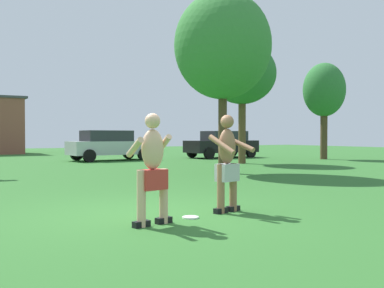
{
  "coord_description": "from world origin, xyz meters",
  "views": [
    {
      "loc": [
        -3.02,
        -6.71,
        1.33
      ],
      "look_at": [
        0.5,
        -0.67,
        1.19
      ],
      "focal_mm": 40.93,
      "sensor_mm": 36.0,
      "label": 1
    }
  ],
  "objects_px": {
    "player_near": "(152,166)",
    "tree_right_field": "(223,46)",
    "player_in_gray": "(227,161)",
    "tree_near_building": "(242,74)",
    "frisbee": "(190,217)",
    "tree_behind_players": "(324,91)",
    "car_silver_far_end": "(109,145)",
    "car_black_mid_lot": "(222,144)"
  },
  "relations": [
    {
      "from": "frisbee",
      "to": "car_black_mid_lot",
      "type": "distance_m",
      "value": 19.14
    },
    {
      "from": "frisbee",
      "to": "car_black_mid_lot",
      "type": "height_order",
      "value": "car_black_mid_lot"
    },
    {
      "from": "tree_behind_players",
      "to": "player_in_gray",
      "type": "bearing_deg",
      "value": -142.08
    },
    {
      "from": "tree_right_field",
      "to": "tree_behind_players",
      "type": "height_order",
      "value": "tree_right_field"
    },
    {
      "from": "player_in_gray",
      "to": "tree_right_field",
      "type": "distance_m",
      "value": 8.71
    },
    {
      "from": "player_near",
      "to": "tree_right_field",
      "type": "relative_size",
      "value": 0.26
    },
    {
      "from": "tree_right_field",
      "to": "frisbee",
      "type": "bearing_deg",
      "value": -127.69
    },
    {
      "from": "tree_right_field",
      "to": "tree_near_building",
      "type": "height_order",
      "value": "tree_right_field"
    },
    {
      "from": "player_near",
      "to": "car_black_mid_lot",
      "type": "relative_size",
      "value": 0.38
    },
    {
      "from": "player_near",
      "to": "tree_behind_players",
      "type": "xyz_separation_m",
      "value": [
        15.84,
        11.45,
        2.93
      ]
    },
    {
      "from": "player_in_gray",
      "to": "tree_near_building",
      "type": "bearing_deg",
      "value": 52.14
    },
    {
      "from": "frisbee",
      "to": "tree_behind_players",
      "type": "height_order",
      "value": "tree_behind_players"
    },
    {
      "from": "player_near",
      "to": "player_in_gray",
      "type": "bearing_deg",
      "value": 11.98
    },
    {
      "from": "tree_near_building",
      "to": "frisbee",
      "type": "bearing_deg",
      "value": -130.17
    },
    {
      "from": "player_in_gray",
      "to": "frisbee",
      "type": "xyz_separation_m",
      "value": [
        -0.82,
        -0.14,
        -0.87
      ]
    },
    {
      "from": "car_silver_far_end",
      "to": "tree_near_building",
      "type": "bearing_deg",
      "value": -50.32
    },
    {
      "from": "tree_right_field",
      "to": "tree_behind_players",
      "type": "bearing_deg",
      "value": 24.53
    },
    {
      "from": "tree_behind_players",
      "to": "car_black_mid_lot",
      "type": "bearing_deg",
      "value": 132.58
    },
    {
      "from": "car_black_mid_lot",
      "to": "tree_right_field",
      "type": "xyz_separation_m",
      "value": [
        -5.95,
        -8.77,
        3.64
      ]
    },
    {
      "from": "player_near",
      "to": "tree_right_field",
      "type": "distance_m",
      "value": 9.84
    },
    {
      "from": "player_near",
      "to": "player_in_gray",
      "type": "distance_m",
      "value": 1.61
    },
    {
      "from": "player_near",
      "to": "tree_behind_players",
      "type": "distance_m",
      "value": 19.76
    },
    {
      "from": "player_near",
      "to": "player_in_gray",
      "type": "height_order",
      "value": "player_in_gray"
    },
    {
      "from": "car_black_mid_lot",
      "to": "tree_right_field",
      "type": "relative_size",
      "value": 0.68
    },
    {
      "from": "frisbee",
      "to": "tree_right_field",
      "type": "height_order",
      "value": "tree_right_field"
    },
    {
      "from": "player_in_gray",
      "to": "frisbee",
      "type": "height_order",
      "value": "player_in_gray"
    },
    {
      "from": "player_near",
      "to": "player_in_gray",
      "type": "relative_size",
      "value": 0.98
    },
    {
      "from": "car_silver_far_end",
      "to": "car_black_mid_lot",
      "type": "bearing_deg",
      "value": -4.71
    },
    {
      "from": "tree_near_building",
      "to": "tree_right_field",
      "type": "bearing_deg",
      "value": -134.17
    },
    {
      "from": "player_in_gray",
      "to": "car_black_mid_lot",
      "type": "distance_m",
      "value": 18.54
    },
    {
      "from": "tree_right_field",
      "to": "car_silver_far_end",
      "type": "bearing_deg",
      "value": 95.32
    },
    {
      "from": "tree_right_field",
      "to": "tree_near_building",
      "type": "relative_size",
      "value": 1.12
    },
    {
      "from": "player_near",
      "to": "tree_right_field",
      "type": "height_order",
      "value": "tree_right_field"
    },
    {
      "from": "frisbee",
      "to": "tree_near_building",
      "type": "distance_m",
      "value": 14.45
    },
    {
      "from": "player_in_gray",
      "to": "tree_near_building",
      "type": "distance_m",
      "value": 13.61
    },
    {
      "from": "tree_right_field",
      "to": "tree_near_building",
      "type": "xyz_separation_m",
      "value": [
        3.71,
        3.82,
        -0.26
      ]
    },
    {
      "from": "car_black_mid_lot",
      "to": "car_silver_far_end",
      "type": "xyz_separation_m",
      "value": [
        -6.82,
        0.56,
        0.0
      ]
    },
    {
      "from": "player_in_gray",
      "to": "car_silver_far_end",
      "type": "bearing_deg",
      "value": 77.52
    },
    {
      "from": "car_silver_far_end",
      "to": "tree_right_field",
      "type": "distance_m",
      "value": 10.06
    },
    {
      "from": "player_in_gray",
      "to": "tree_behind_players",
      "type": "xyz_separation_m",
      "value": [
        14.27,
        11.11,
        2.91
      ]
    },
    {
      "from": "car_black_mid_lot",
      "to": "tree_behind_players",
      "type": "xyz_separation_m",
      "value": [
        3.92,
        -4.27,
        2.97
      ]
    },
    {
      "from": "frisbee",
      "to": "car_black_mid_lot",
      "type": "bearing_deg",
      "value": 54.28
    }
  ]
}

